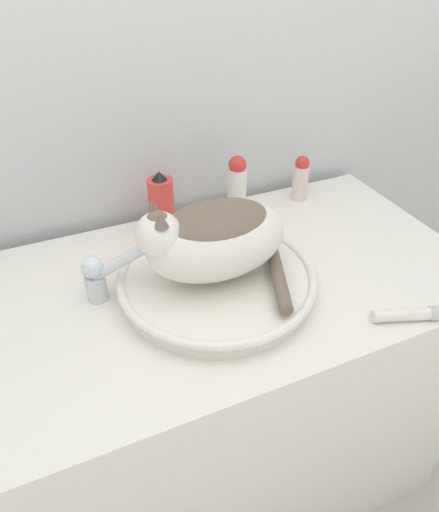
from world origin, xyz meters
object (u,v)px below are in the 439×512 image
(lotion_bottle_white, at_px, (237,185))
(deodorant_stick, at_px, (301,178))
(cat, at_px, (213,237))
(spray_bottle_trigger, at_px, (160,204))
(faucet, at_px, (101,274))
(cream_tube, at_px, (406,315))

(lotion_bottle_white, bearing_deg, deodorant_stick, 0.00)
(cat, relative_size, lotion_bottle_white, 1.90)
(cat, distance_m, lotion_bottle_white, 0.34)
(deodorant_stick, height_order, lotion_bottle_white, lotion_bottle_white)
(deodorant_stick, bearing_deg, spray_bottle_trigger, 180.00)
(spray_bottle_trigger, xyz_separation_m, deodorant_stick, (0.42, 0.00, -0.01))
(spray_bottle_trigger, height_order, deodorant_stick, spray_bottle_trigger)
(cat, height_order, spray_bottle_trigger, cat)
(cat, distance_m, faucet, 0.25)
(spray_bottle_trigger, bearing_deg, cream_tube, -56.00)
(faucet, relative_size, lotion_bottle_white, 0.85)
(spray_bottle_trigger, distance_m, lotion_bottle_white, 0.22)
(faucet, relative_size, spray_bottle_trigger, 0.86)
(cat, relative_size, deodorant_stick, 2.42)
(cat, xyz_separation_m, lotion_bottle_white, (0.19, 0.28, -0.06))
(spray_bottle_trigger, bearing_deg, cat, -83.97)
(deodorant_stick, distance_m, lotion_bottle_white, 0.20)
(deodorant_stick, bearing_deg, cat, -144.34)
(lotion_bottle_white, distance_m, cream_tube, 0.54)
(spray_bottle_trigger, height_order, cream_tube, spray_bottle_trigger)
(lotion_bottle_white, bearing_deg, spray_bottle_trigger, 180.00)
(lotion_bottle_white, height_order, cream_tube, lotion_bottle_white)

